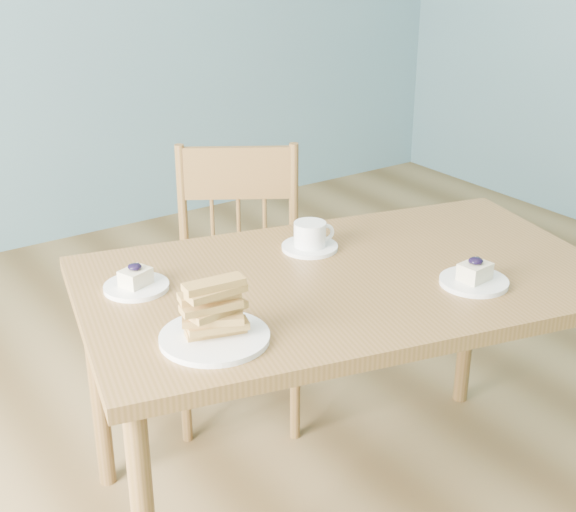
{
  "coord_description": "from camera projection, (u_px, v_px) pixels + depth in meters",
  "views": [
    {
      "loc": [
        -1.15,
        -1.34,
        1.57
      ],
      "look_at": [
        -0.13,
        0.15,
        0.79
      ],
      "focal_mm": 50.0,
      "sensor_mm": 36.0,
      "label": 1
    }
  ],
  "objects": [
    {
      "name": "dining_chair",
      "position": [
        239.0,
        284.0,
        2.6
      ],
      "size": [
        0.55,
        0.54,
        0.88
      ],
      "rotation": [
        0.0,
        0.0,
        -0.56
      ],
      "color": "brown",
      "rests_on": "ground"
    },
    {
      "name": "dining_table",
      "position": [
        346.0,
        300.0,
        2.06
      ],
      "size": [
        1.48,
        1.05,
        0.72
      ],
      "rotation": [
        0.0,
        0.0,
        -0.23
      ],
      "color": "brown",
      "rests_on": "ground"
    },
    {
      "name": "room",
      "position": [
        377.0,
        22.0,
        1.7
      ],
      "size": [
        5.01,
        5.01,
        2.71
      ],
      "color": "olive",
      "rests_on": "ground"
    },
    {
      "name": "cheesecake_plate_far",
      "position": [
        136.0,
        283.0,
        1.95
      ],
      "size": [
        0.16,
        0.16,
        0.07
      ],
      "rotation": [
        0.0,
        0.0,
        0.35
      ],
      "color": "white",
      "rests_on": "dining_table"
    },
    {
      "name": "cheesecake_plate_near",
      "position": [
        474.0,
        277.0,
        1.98
      ],
      "size": [
        0.17,
        0.17,
        0.07
      ],
      "rotation": [
        0.0,
        0.0,
        0.11
      ],
      "color": "white",
      "rests_on": "dining_table"
    },
    {
      "name": "coffee_cup",
      "position": [
        310.0,
        238.0,
        2.18
      ],
      "size": [
        0.15,
        0.15,
        0.08
      ],
      "rotation": [
        0.0,
        0.0,
        -0.35
      ],
      "color": "white",
      "rests_on": "dining_table"
    },
    {
      "name": "biscotti_plate",
      "position": [
        214.0,
        320.0,
        1.71
      ],
      "size": [
        0.24,
        0.24,
        0.14
      ],
      "rotation": [
        0.0,
        0.0,
        -0.21
      ],
      "color": "white",
      "rests_on": "dining_table"
    }
  ]
}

